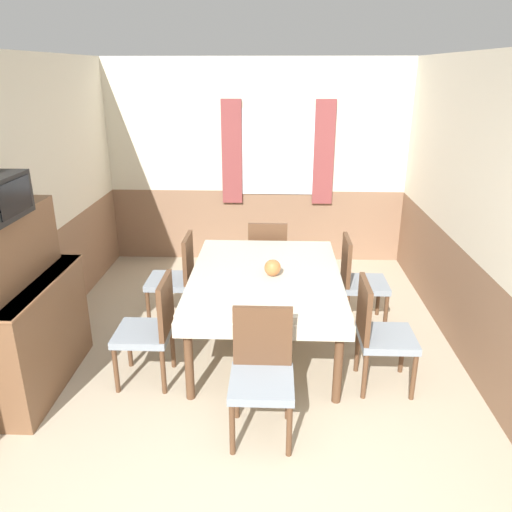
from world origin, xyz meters
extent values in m
cube|color=silver|center=(0.00, 4.45, 1.77)|extent=(4.24, 0.05, 1.65)
cube|color=#89664C|center=(0.00, 4.45, 0.47)|extent=(4.24, 0.05, 0.95)
cube|color=white|center=(0.27, 4.41, 1.45)|extent=(1.02, 0.01, 1.08)
cube|color=brown|center=(-0.32, 4.39, 1.45)|extent=(0.26, 0.03, 1.31)
cube|color=brown|center=(0.86, 4.39, 1.45)|extent=(0.26, 0.03, 1.31)
cube|color=silver|center=(-1.94, 2.21, 1.77)|extent=(0.05, 4.82, 1.65)
cube|color=#89664C|center=(-1.94, 2.21, 0.47)|extent=(0.05, 4.82, 0.95)
cube|color=silver|center=(1.94, 2.21, 1.77)|extent=(0.05, 4.82, 1.65)
cube|color=#89664C|center=(1.94, 2.21, 0.47)|extent=(0.05, 4.82, 0.95)
cube|color=beige|center=(0.17, 2.06, 0.74)|extent=(1.31, 1.72, 0.06)
cube|color=beige|center=(0.17, 2.06, 0.65)|extent=(1.34, 1.75, 0.12)
cylinder|color=brown|center=(-0.40, 1.28, 0.35)|extent=(0.07, 0.07, 0.71)
cylinder|color=brown|center=(0.75, 1.28, 0.35)|extent=(0.07, 0.07, 0.71)
cylinder|color=brown|center=(-0.40, 2.84, 0.35)|extent=(0.07, 0.07, 0.71)
cylinder|color=brown|center=(0.75, 2.84, 0.35)|extent=(0.07, 0.07, 0.71)
cylinder|color=brown|center=(1.35, 1.72, 0.20)|extent=(0.04, 0.04, 0.40)
cylinder|color=brown|center=(1.35, 1.34, 0.20)|extent=(0.04, 0.04, 0.40)
cylinder|color=brown|center=(0.97, 1.72, 0.20)|extent=(0.04, 0.04, 0.40)
cylinder|color=brown|center=(0.97, 1.34, 0.20)|extent=(0.04, 0.04, 0.40)
cube|color=gray|center=(1.16, 1.53, 0.43)|extent=(0.44, 0.44, 0.06)
cube|color=brown|center=(0.96, 1.53, 0.69)|extent=(0.04, 0.42, 0.45)
cylinder|color=brown|center=(1.35, 2.79, 0.20)|extent=(0.04, 0.04, 0.40)
cylinder|color=brown|center=(1.35, 2.41, 0.20)|extent=(0.04, 0.04, 0.40)
cylinder|color=brown|center=(0.97, 2.79, 0.20)|extent=(0.04, 0.04, 0.40)
cylinder|color=brown|center=(0.97, 2.41, 0.20)|extent=(0.04, 0.04, 0.40)
cube|color=gray|center=(1.16, 2.60, 0.43)|extent=(0.44, 0.44, 0.06)
cube|color=brown|center=(0.96, 2.60, 0.69)|extent=(0.04, 0.42, 0.45)
cylinder|color=brown|center=(0.36, 0.68, 0.20)|extent=(0.04, 0.04, 0.40)
cylinder|color=brown|center=(-0.02, 0.68, 0.20)|extent=(0.04, 0.04, 0.40)
cylinder|color=brown|center=(0.36, 1.06, 0.20)|extent=(0.04, 0.04, 0.40)
cylinder|color=brown|center=(-0.02, 1.06, 0.20)|extent=(0.04, 0.04, 0.40)
cube|color=gray|center=(0.17, 0.87, 0.43)|extent=(0.44, 0.44, 0.06)
cube|color=brown|center=(0.17, 1.07, 0.69)|extent=(0.42, 0.04, 0.45)
cylinder|color=brown|center=(-0.02, 3.44, 0.20)|extent=(0.04, 0.04, 0.40)
cylinder|color=brown|center=(0.36, 3.44, 0.20)|extent=(0.04, 0.04, 0.40)
cylinder|color=brown|center=(-0.02, 3.06, 0.20)|extent=(0.04, 0.04, 0.40)
cylinder|color=brown|center=(0.36, 3.06, 0.20)|extent=(0.04, 0.04, 0.40)
cube|color=gray|center=(0.17, 3.25, 0.43)|extent=(0.44, 0.44, 0.06)
cube|color=brown|center=(0.17, 3.05, 0.69)|extent=(0.42, 0.04, 0.45)
cylinder|color=brown|center=(-1.00, 2.41, 0.20)|extent=(0.04, 0.04, 0.40)
cylinder|color=brown|center=(-1.00, 2.79, 0.20)|extent=(0.04, 0.04, 0.40)
cylinder|color=brown|center=(-0.62, 2.41, 0.20)|extent=(0.04, 0.04, 0.40)
cylinder|color=brown|center=(-0.62, 2.79, 0.20)|extent=(0.04, 0.04, 0.40)
cube|color=gray|center=(-0.81, 2.60, 0.43)|extent=(0.44, 0.44, 0.06)
cube|color=brown|center=(-0.61, 2.60, 0.69)|extent=(0.04, 0.42, 0.45)
cylinder|color=brown|center=(-1.00, 1.34, 0.20)|extent=(0.04, 0.04, 0.40)
cylinder|color=brown|center=(-1.00, 1.72, 0.20)|extent=(0.04, 0.04, 0.40)
cylinder|color=brown|center=(-0.62, 1.34, 0.20)|extent=(0.04, 0.04, 0.40)
cylinder|color=brown|center=(-0.62, 1.72, 0.20)|extent=(0.04, 0.04, 0.40)
cube|color=gray|center=(-0.81, 1.53, 0.43)|extent=(0.44, 0.44, 0.06)
cube|color=brown|center=(-0.61, 1.53, 0.69)|extent=(0.04, 0.42, 0.45)
cube|color=brown|center=(-1.68, 1.42, 0.46)|extent=(0.44, 1.24, 0.92)
cube|color=#8C5F3F|center=(-1.68, 1.42, 0.91)|extent=(0.46, 1.26, 0.02)
cube|color=brown|center=(-1.73, 1.42, 1.19)|extent=(0.24, 1.11, 0.55)
cube|color=black|center=(-1.53, 1.26, 1.63)|extent=(0.01, 0.43, 0.23)
sphere|color=#B26B38|center=(0.23, 1.99, 0.84)|extent=(0.14, 0.14, 0.14)
camera|label=1|loc=(0.25, -2.01, 2.45)|focal=35.00mm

